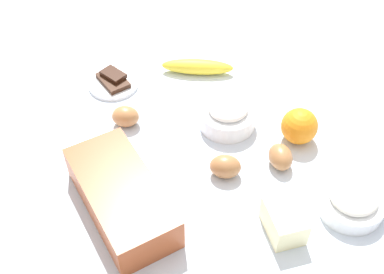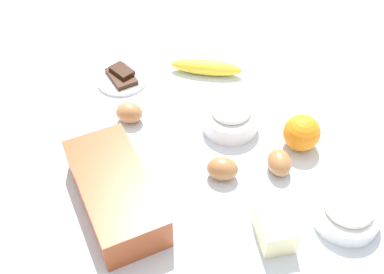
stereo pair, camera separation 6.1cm
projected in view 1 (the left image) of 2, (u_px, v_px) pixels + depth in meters
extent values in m
cube|color=silver|center=(192.00, 152.00, 1.07)|extent=(2.40, 2.40, 0.02)
cube|color=#9E4723|center=(121.00, 197.00, 0.92)|extent=(0.30, 0.17, 0.08)
cube|color=black|center=(121.00, 195.00, 0.92)|extent=(0.28, 0.16, 0.07)
cylinder|color=white|center=(351.00, 204.00, 0.94)|extent=(0.13, 0.13, 0.03)
torus|color=white|center=(352.00, 200.00, 0.93)|extent=(0.13, 0.13, 0.01)
ellipsoid|color=white|center=(354.00, 196.00, 0.92)|extent=(0.10, 0.10, 0.03)
cylinder|color=white|center=(227.00, 117.00, 1.11)|extent=(0.13, 0.13, 0.04)
torus|color=white|center=(228.00, 111.00, 1.09)|extent=(0.13, 0.13, 0.01)
ellipsoid|color=white|center=(228.00, 108.00, 1.08)|extent=(0.09, 0.09, 0.03)
ellipsoid|color=yellow|center=(197.00, 67.00, 1.25)|extent=(0.12, 0.19, 0.04)
sphere|color=orange|center=(299.00, 126.00, 1.06)|extent=(0.08, 0.08, 0.08)
cube|color=#F4EDB2|center=(284.00, 221.00, 0.90)|extent=(0.10, 0.07, 0.06)
ellipsoid|color=#A56F43|center=(280.00, 157.00, 1.02)|extent=(0.07, 0.06, 0.05)
ellipsoid|color=#A36E42|center=(225.00, 166.00, 1.00)|extent=(0.08, 0.08, 0.05)
ellipsoid|color=#AE7647|center=(125.00, 116.00, 1.11)|extent=(0.07, 0.08, 0.05)
cylinder|color=white|center=(114.00, 84.00, 1.22)|extent=(0.13, 0.13, 0.01)
cube|color=#381E11|center=(113.00, 80.00, 1.21)|extent=(0.10, 0.08, 0.01)
cube|color=black|center=(113.00, 75.00, 1.21)|extent=(0.07, 0.06, 0.01)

